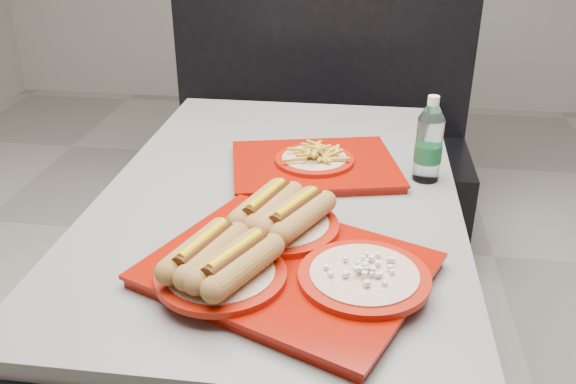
# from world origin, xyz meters

# --- Properties ---
(diner_table) EXTENTS (0.92, 1.42, 0.75)m
(diner_table) POSITION_xyz_m (0.00, 0.00, 0.58)
(diner_table) COLOR black
(diner_table) RESTS_ON ground
(booth_bench) EXTENTS (1.30, 0.57, 1.35)m
(booth_bench) POSITION_xyz_m (0.00, 1.09, 0.40)
(booth_bench) COLOR black
(booth_bench) RESTS_ON ground
(tray_near) EXTENTS (0.64, 0.58, 0.11)m
(tray_near) POSITION_xyz_m (0.05, -0.38, 0.79)
(tray_near) COLOR #840D03
(tray_near) RESTS_ON diner_table
(tray_far) EXTENTS (0.51, 0.44, 0.09)m
(tray_far) POSITION_xyz_m (0.08, 0.12, 0.78)
(tray_far) COLOR #840D03
(tray_far) RESTS_ON diner_table
(water_bottle) EXTENTS (0.07, 0.07, 0.23)m
(water_bottle) POSITION_xyz_m (0.37, 0.11, 0.85)
(water_bottle) COLOR silver
(water_bottle) RESTS_ON diner_table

